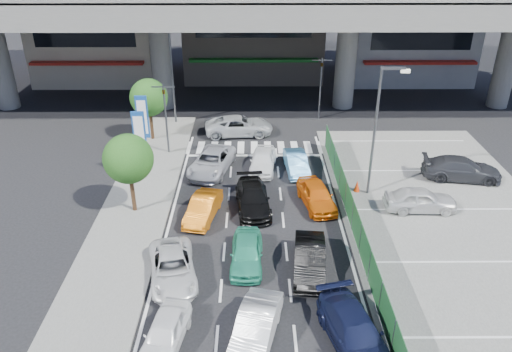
{
  "coord_description": "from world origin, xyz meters",
  "views": [
    {
      "loc": [
        -0.1,
        -20.9,
        15.31
      ],
      "look_at": [
        0.07,
        4.28,
        2.15
      ],
      "focal_mm": 35.0,
      "sensor_mm": 36.0,
      "label": 1
    }
  ],
  "objects_px": {
    "street_lamp_right": "(379,122)",
    "taxi_orange_right": "(317,195)",
    "traffic_light_left": "(165,102)",
    "street_lamp_left": "(174,67)",
    "hatch_white_back_mid": "(255,328)",
    "traffic_light_right": "(321,73)",
    "parked_sedan_dgrey": "(462,169)",
    "signboard_far": "(143,119)",
    "tree_far": "(149,98)",
    "signboard_near": "(140,136)",
    "taxi_orange_left": "(203,208)",
    "van_white_back_left": "(165,333)",
    "parked_sedan_white": "(420,199)",
    "traffic_cone": "(357,186)",
    "minivan_navy_back": "(355,333)",
    "sedan_white_front_mid": "(263,160)",
    "sedan_black_mid": "(253,198)",
    "kei_truck_front_right": "(296,163)",
    "hatch_black_mid_right": "(310,259)",
    "tree_near": "(128,159)",
    "crossing_wagon_silver": "(239,126)",
    "wagon_silver_front_left": "(212,162)",
    "sedan_white_mid_left": "(173,268)",
    "taxi_teal_mid": "(247,252)"
  },
  "relations": [
    {
      "from": "van_white_back_left",
      "to": "signboard_near",
      "type": "bearing_deg",
      "value": 113.3
    },
    {
      "from": "hatch_white_back_mid",
      "to": "signboard_near",
      "type": "bearing_deg",
      "value": 131.18
    },
    {
      "from": "signboard_near",
      "to": "taxi_teal_mid",
      "type": "distance_m",
      "value": 11.49
    },
    {
      "from": "signboard_near",
      "to": "taxi_orange_left",
      "type": "bearing_deg",
      "value": -47.85
    },
    {
      "from": "kei_truck_front_right",
      "to": "parked_sedan_white",
      "type": "bearing_deg",
      "value": -41.95
    },
    {
      "from": "signboard_far",
      "to": "tree_near",
      "type": "bearing_deg",
      "value": -85.1
    },
    {
      "from": "street_lamp_left",
      "to": "sedan_black_mid",
      "type": "relative_size",
      "value": 1.73
    },
    {
      "from": "sedan_white_front_mid",
      "to": "crossing_wagon_silver",
      "type": "bearing_deg",
      "value": 112.46
    },
    {
      "from": "traffic_cone",
      "to": "street_lamp_left",
      "type": "bearing_deg",
      "value": 137.14
    },
    {
      "from": "traffic_light_right",
      "to": "hatch_white_back_mid",
      "type": "relative_size",
      "value": 1.24
    },
    {
      "from": "tree_near",
      "to": "van_white_back_left",
      "type": "distance_m",
      "value": 11.11
    },
    {
      "from": "taxi_teal_mid",
      "to": "minivan_navy_back",
      "type": "bearing_deg",
      "value": -49.64
    },
    {
      "from": "hatch_white_back_mid",
      "to": "sedan_white_front_mid",
      "type": "height_order",
      "value": "same"
    },
    {
      "from": "minivan_navy_back",
      "to": "sedan_white_front_mid",
      "type": "xyz_separation_m",
      "value": [
        -3.35,
        15.68,
        0.0
      ]
    },
    {
      "from": "traffic_light_left",
      "to": "hatch_white_back_mid",
      "type": "xyz_separation_m",
      "value": [
        6.18,
        -18.05,
        -3.25
      ]
    },
    {
      "from": "signboard_far",
      "to": "kei_truck_front_right",
      "type": "relative_size",
      "value": 1.23
    },
    {
      "from": "traffic_light_left",
      "to": "tree_far",
      "type": "distance_m",
      "value": 3.02
    },
    {
      "from": "signboard_far",
      "to": "van_white_back_left",
      "type": "distance_m",
      "value": 17.83
    },
    {
      "from": "traffic_light_left",
      "to": "taxi_orange_right",
      "type": "relative_size",
      "value": 1.28
    },
    {
      "from": "traffic_light_left",
      "to": "street_lamp_right",
      "type": "xyz_separation_m",
      "value": [
        13.37,
        -6.0,
        0.83
      ]
    },
    {
      "from": "traffic_light_left",
      "to": "traffic_light_right",
      "type": "xyz_separation_m",
      "value": [
        11.7,
        7.0,
        0.0
      ]
    },
    {
      "from": "hatch_white_back_mid",
      "to": "crossing_wagon_silver",
      "type": "bearing_deg",
      "value": 107.2
    },
    {
      "from": "sedan_white_mid_left",
      "to": "sedan_white_front_mid",
      "type": "relative_size",
      "value": 1.12
    },
    {
      "from": "taxi_orange_right",
      "to": "hatch_white_back_mid",
      "type": "bearing_deg",
      "value": -120.02
    },
    {
      "from": "traffic_light_right",
      "to": "parked_sedan_white",
      "type": "distance_m",
      "value": 15.9
    },
    {
      "from": "traffic_cone",
      "to": "kei_truck_front_right",
      "type": "bearing_deg",
      "value": 141.3
    },
    {
      "from": "street_lamp_right",
      "to": "taxi_orange_right",
      "type": "distance_m",
      "value": 5.56
    },
    {
      "from": "parked_sedan_dgrey",
      "to": "wagon_silver_front_left",
      "type": "bearing_deg",
      "value": 94.22
    },
    {
      "from": "parked_sedan_dgrey",
      "to": "street_lamp_left",
      "type": "bearing_deg",
      "value": 71.6
    },
    {
      "from": "signboard_near",
      "to": "minivan_navy_back",
      "type": "height_order",
      "value": "signboard_near"
    },
    {
      "from": "van_white_back_left",
      "to": "taxi_orange_left",
      "type": "bearing_deg",
      "value": 95.05
    },
    {
      "from": "tree_far",
      "to": "hatch_white_back_mid",
      "type": "distance_m",
      "value": 22.14
    },
    {
      "from": "taxi_teal_mid",
      "to": "sedan_black_mid",
      "type": "relative_size",
      "value": 0.84
    },
    {
      "from": "traffic_light_left",
      "to": "street_lamp_left",
      "type": "height_order",
      "value": "street_lamp_left"
    },
    {
      "from": "parked_sedan_dgrey",
      "to": "signboard_far",
      "type": "bearing_deg",
      "value": 90.28
    },
    {
      "from": "tree_far",
      "to": "parked_sedan_dgrey",
      "type": "relative_size",
      "value": 0.96
    },
    {
      "from": "traffic_light_left",
      "to": "tree_far",
      "type": "bearing_deg",
      "value": 122.62
    },
    {
      "from": "taxi_orange_right",
      "to": "sedan_white_front_mid",
      "type": "distance_m",
      "value": 5.66
    },
    {
      "from": "hatch_black_mid_right",
      "to": "parked_sedan_dgrey",
      "type": "relative_size",
      "value": 0.84
    },
    {
      "from": "kei_truck_front_right",
      "to": "crossing_wagon_silver",
      "type": "xyz_separation_m",
      "value": [
        -3.99,
        6.44,
        0.1
      ]
    },
    {
      "from": "van_white_back_left",
      "to": "minivan_navy_back",
      "type": "bearing_deg",
      "value": 8.29
    },
    {
      "from": "kei_truck_front_right",
      "to": "hatch_black_mid_right",
      "type": "bearing_deg",
      "value": -95.96
    },
    {
      "from": "street_lamp_right",
      "to": "sedan_black_mid",
      "type": "xyz_separation_m",
      "value": [
        -7.29,
        -1.71,
        -4.1
      ]
    },
    {
      "from": "signboard_near",
      "to": "parked_sedan_white",
      "type": "xyz_separation_m",
      "value": [
        16.78,
        -4.03,
        -2.3
      ]
    },
    {
      "from": "street_lamp_right",
      "to": "parked_sedan_white",
      "type": "height_order",
      "value": "street_lamp_right"
    },
    {
      "from": "tree_far",
      "to": "kei_truck_front_right",
      "type": "bearing_deg",
      "value": -27.08
    },
    {
      "from": "traffic_cone",
      "to": "traffic_light_left",
      "type": "bearing_deg",
      "value": 155.32
    },
    {
      "from": "taxi_orange_right",
      "to": "parked_sedan_white",
      "type": "relative_size",
      "value": 0.98
    },
    {
      "from": "street_lamp_left",
      "to": "signboard_far",
      "type": "height_order",
      "value": "street_lamp_left"
    },
    {
      "from": "traffic_light_right",
      "to": "tree_near",
      "type": "bearing_deg",
      "value": -129.81
    }
  ]
}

